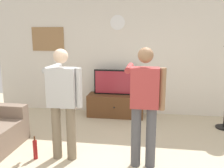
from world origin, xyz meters
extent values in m
cube|color=silver|center=(0.00, 2.95, 1.35)|extent=(6.40, 0.10, 2.70)
cube|color=brown|center=(-0.18, 2.60, 0.25)|extent=(1.27, 0.49, 0.51)
sphere|color=black|center=(-0.18, 2.34, 0.28)|extent=(0.04, 0.04, 0.04)
cube|color=black|center=(-0.18, 2.65, 0.79)|extent=(1.01, 0.06, 0.57)
cube|color=maroon|center=(-0.18, 2.62, 0.79)|extent=(0.95, 0.01, 0.51)
cylinder|color=white|center=(-0.18, 2.89, 2.13)|extent=(0.34, 0.03, 0.34)
cube|color=#997047|center=(-1.88, 2.90, 1.76)|extent=(0.80, 0.04, 0.56)
cylinder|color=black|center=(2.10, 2.17, 0.01)|extent=(0.32, 0.32, 0.03)
cylinder|color=#7A6B56|center=(-0.80, 0.52, 0.42)|extent=(0.14, 0.14, 0.83)
cylinder|color=#7A6B56|center=(-0.57, 0.52, 0.42)|extent=(0.14, 0.14, 0.83)
cube|color=#B7B7B7|center=(-0.69, 0.52, 1.12)|extent=(0.42, 0.22, 0.58)
sphere|color=beige|center=(-0.69, 0.52, 1.57)|extent=(0.21, 0.21, 0.21)
cylinder|color=#B7B7B7|center=(-0.94, 0.81, 1.36)|extent=(0.09, 0.58, 0.09)
cube|color=white|center=(-0.94, 1.13, 1.36)|extent=(0.04, 0.12, 0.04)
cylinder|color=#B7B7B7|center=(-0.44, 0.52, 1.12)|extent=(0.09, 0.09, 0.58)
cylinder|color=#4C4C51|center=(0.40, 0.48, 0.44)|extent=(0.14, 0.14, 0.89)
cylinder|color=#4C4C51|center=(0.61, 0.48, 0.44)|extent=(0.14, 0.14, 0.89)
cube|color=#A53838|center=(0.51, 0.48, 1.16)|extent=(0.38, 0.22, 0.56)
sphere|color=#8C6647|center=(0.51, 0.48, 1.61)|extent=(0.21, 0.21, 0.21)
cylinder|color=#A53838|center=(0.27, 0.77, 1.39)|extent=(0.09, 0.58, 0.09)
cube|color=white|center=(0.27, 1.09, 1.39)|extent=(0.04, 0.12, 0.04)
cylinder|color=#8C6647|center=(0.74, 0.48, 1.15)|extent=(0.09, 0.09, 0.58)
cube|color=#7F6B5B|center=(-2.01, 1.07, 0.53)|extent=(0.85, 0.21, 0.22)
cylinder|color=maroon|center=(-1.13, 0.43, 0.15)|extent=(0.07, 0.07, 0.30)
cylinder|color=#4C2814|center=(-1.13, 0.43, 0.33)|extent=(0.02, 0.02, 0.07)
camera|label=1|loc=(0.55, -2.80, 1.89)|focal=39.17mm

